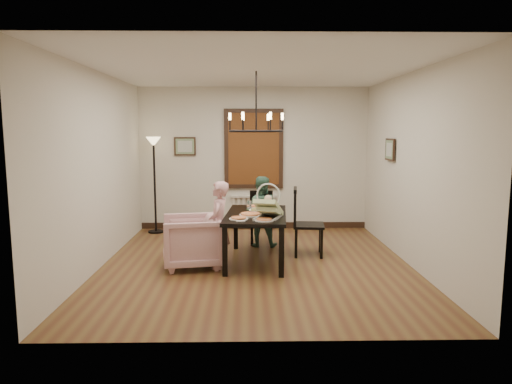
{
  "coord_description": "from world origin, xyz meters",
  "views": [
    {
      "loc": [
        -0.13,
        -6.54,
        1.96
      ],
      "look_at": [
        0.0,
        0.19,
        1.05
      ],
      "focal_mm": 32.0,
      "sensor_mm": 36.0,
      "label": 1
    }
  ],
  "objects_px": {
    "chair_right": "(309,221)",
    "baby_bouncer": "(269,206)",
    "dining_table": "(256,219)",
    "drinking_glass": "(263,208)",
    "seated_man": "(261,217)",
    "floor_lamp": "(155,186)",
    "armchair": "(192,241)",
    "chair_far": "(261,218)",
    "elderly_woman": "(219,232)"
  },
  "relations": [
    {
      "from": "chair_right",
      "to": "baby_bouncer",
      "type": "height_order",
      "value": "chair_right"
    },
    {
      "from": "armchair",
      "to": "seated_man",
      "type": "relative_size",
      "value": 0.83
    },
    {
      "from": "dining_table",
      "to": "floor_lamp",
      "type": "relative_size",
      "value": 0.9
    },
    {
      "from": "dining_table",
      "to": "elderly_woman",
      "type": "distance_m",
      "value": 0.63
    },
    {
      "from": "baby_bouncer",
      "to": "dining_table",
      "type": "bearing_deg",
      "value": 133.71
    },
    {
      "from": "dining_table",
      "to": "elderly_woman",
      "type": "relative_size",
      "value": 1.57
    },
    {
      "from": "armchair",
      "to": "floor_lamp",
      "type": "xyz_separation_m",
      "value": [
        -0.96,
        2.24,
        0.53
      ]
    },
    {
      "from": "dining_table",
      "to": "baby_bouncer",
      "type": "height_order",
      "value": "baby_bouncer"
    },
    {
      "from": "seated_man",
      "to": "drinking_glass",
      "type": "bearing_deg",
      "value": 98.22
    },
    {
      "from": "chair_right",
      "to": "armchair",
      "type": "distance_m",
      "value": 1.87
    },
    {
      "from": "drinking_glass",
      "to": "chair_far",
      "type": "bearing_deg",
      "value": 89.97
    },
    {
      "from": "chair_far",
      "to": "dining_table",
      "type": "bearing_deg",
      "value": -94.78
    },
    {
      "from": "chair_right",
      "to": "seated_man",
      "type": "relative_size",
      "value": 1.09
    },
    {
      "from": "chair_right",
      "to": "drinking_glass",
      "type": "relative_size",
      "value": 7.87
    },
    {
      "from": "chair_right",
      "to": "dining_table",
      "type": "bearing_deg",
      "value": 118.2
    },
    {
      "from": "elderly_woman",
      "to": "chair_right",
      "type": "bearing_deg",
      "value": 121.86
    },
    {
      "from": "baby_bouncer",
      "to": "drinking_glass",
      "type": "bearing_deg",
      "value": 115.24
    },
    {
      "from": "chair_right",
      "to": "armchair",
      "type": "height_order",
      "value": "chair_right"
    },
    {
      "from": "dining_table",
      "to": "elderly_woman",
      "type": "height_order",
      "value": "elderly_woman"
    },
    {
      "from": "chair_far",
      "to": "elderly_woman",
      "type": "xyz_separation_m",
      "value": [
        -0.65,
        -1.39,
        0.06
      ]
    },
    {
      "from": "drinking_glass",
      "to": "dining_table",
      "type": "bearing_deg",
      "value": -138.53
    },
    {
      "from": "chair_far",
      "to": "baby_bouncer",
      "type": "bearing_deg",
      "value": -86.77
    },
    {
      "from": "floor_lamp",
      "to": "chair_right",
      "type": "bearing_deg",
      "value": -31.51
    },
    {
      "from": "armchair",
      "to": "drinking_glass",
      "type": "height_order",
      "value": "drinking_glass"
    },
    {
      "from": "chair_far",
      "to": "drinking_glass",
      "type": "relative_size",
      "value": 6.66
    },
    {
      "from": "chair_far",
      "to": "baby_bouncer",
      "type": "relative_size",
      "value": 1.77
    },
    {
      "from": "dining_table",
      "to": "chair_far",
      "type": "distance_m",
      "value": 1.12
    },
    {
      "from": "dining_table",
      "to": "drinking_glass",
      "type": "distance_m",
      "value": 0.21
    },
    {
      "from": "elderly_woman",
      "to": "dining_table",
      "type": "bearing_deg",
      "value": 125.67
    },
    {
      "from": "floor_lamp",
      "to": "drinking_glass",
      "type": "bearing_deg",
      "value": -43.55
    },
    {
      "from": "seated_man",
      "to": "chair_far",
      "type": "bearing_deg",
      "value": -89.4
    },
    {
      "from": "drinking_glass",
      "to": "floor_lamp",
      "type": "height_order",
      "value": "floor_lamp"
    },
    {
      "from": "baby_bouncer",
      "to": "armchair",
      "type": "bearing_deg",
      "value": -168.22
    },
    {
      "from": "dining_table",
      "to": "chair_right",
      "type": "bearing_deg",
      "value": 26.47
    },
    {
      "from": "dining_table",
      "to": "armchair",
      "type": "relative_size",
      "value": 1.98
    },
    {
      "from": "chair_far",
      "to": "drinking_glass",
      "type": "xyz_separation_m",
      "value": [
        -0.0,
        -1.0,
        0.34
      ]
    },
    {
      "from": "armchair",
      "to": "chair_far",
      "type": "bearing_deg",
      "value": 132.09
    },
    {
      "from": "chair_right",
      "to": "baby_bouncer",
      "type": "distance_m",
      "value": 1.02
    },
    {
      "from": "dining_table",
      "to": "chair_far",
      "type": "xyz_separation_m",
      "value": [
        0.11,
        1.1,
        -0.19
      ]
    },
    {
      "from": "seated_man",
      "to": "floor_lamp",
      "type": "relative_size",
      "value": 0.55
    },
    {
      "from": "chair_right",
      "to": "seated_man",
      "type": "distance_m",
      "value": 0.95
    },
    {
      "from": "dining_table",
      "to": "seated_man",
      "type": "distance_m",
      "value": 0.95
    },
    {
      "from": "dining_table",
      "to": "floor_lamp",
      "type": "distance_m",
      "value": 2.78
    },
    {
      "from": "dining_table",
      "to": "chair_right",
      "type": "distance_m",
      "value": 0.91
    },
    {
      "from": "dining_table",
      "to": "baby_bouncer",
      "type": "xyz_separation_m",
      "value": [
        0.17,
        -0.35,
        0.25
      ]
    },
    {
      "from": "chair_right",
      "to": "drinking_glass",
      "type": "distance_m",
      "value": 0.8
    },
    {
      "from": "armchair",
      "to": "baby_bouncer",
      "type": "xyz_separation_m",
      "value": [
        1.11,
        -0.12,
        0.53
      ]
    },
    {
      "from": "drinking_glass",
      "to": "baby_bouncer",
      "type": "bearing_deg",
      "value": -82.94
    },
    {
      "from": "chair_far",
      "to": "seated_man",
      "type": "bearing_deg",
      "value": -95.28
    },
    {
      "from": "dining_table",
      "to": "armchair",
      "type": "bearing_deg",
      "value": -161.97
    }
  ]
}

